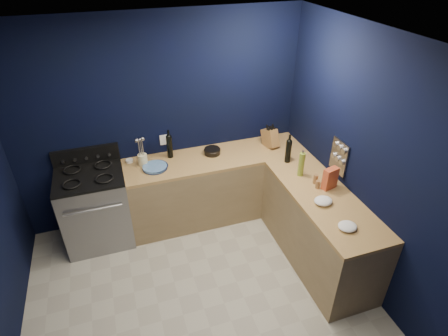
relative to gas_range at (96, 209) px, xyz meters
name	(u,v)px	position (x,y,z in m)	size (l,w,h in m)	color
floor	(204,310)	(0.93, -1.42, -0.47)	(3.50, 3.50, 0.02)	#AAA695
ceiling	(192,51)	(0.93, -1.42, 2.15)	(3.50, 3.50, 0.02)	silver
wall_back	(162,123)	(0.93, 0.34, 0.84)	(3.50, 0.02, 2.60)	black
wall_right	(376,174)	(2.69, -1.42, 0.84)	(0.02, 3.50, 2.60)	black
cab_back	(217,187)	(1.53, 0.02, -0.03)	(2.30, 0.63, 0.86)	#8D7550
top_back	(217,158)	(1.53, 0.02, 0.42)	(2.30, 0.63, 0.04)	brown
cab_right	(318,229)	(2.37, -1.13, -0.03)	(0.63, 1.67, 0.86)	#8D7550
top_right	(324,198)	(2.37, -1.13, 0.42)	(0.63, 1.67, 0.04)	brown
gas_range	(96,209)	(0.00, 0.00, 0.00)	(0.76, 0.66, 0.92)	gray
oven_door	(97,226)	(0.00, -0.32, -0.01)	(0.59, 0.02, 0.42)	black
cooktop	(88,176)	(0.00, 0.00, 0.48)	(0.76, 0.66, 0.03)	black
backguard	(86,155)	(0.00, 0.30, 0.58)	(0.76, 0.06, 0.20)	black
spice_panel	(339,157)	(2.67, -0.87, 0.72)	(0.02, 0.28, 0.38)	gray
wall_outlet	(164,140)	(0.93, 0.32, 0.62)	(0.09, 0.02, 0.13)	white
plate_stack	(155,167)	(0.75, -0.03, 0.46)	(0.29, 0.29, 0.04)	teal
ramekin	(130,161)	(0.48, 0.22, 0.46)	(0.09, 0.09, 0.03)	white
utensil_crock	(143,160)	(0.63, 0.10, 0.51)	(0.11, 0.11, 0.14)	beige
wine_bottle_back	(170,147)	(0.98, 0.19, 0.58)	(0.07, 0.07, 0.29)	black
lemon_basket	(212,151)	(1.49, 0.09, 0.48)	(0.20, 0.20, 0.08)	black
knife_block	(270,138)	(2.27, 0.06, 0.55)	(0.12, 0.21, 0.23)	brown
wine_bottle_right	(288,151)	(2.31, -0.38, 0.58)	(0.07, 0.07, 0.28)	black
oil_bottle	(301,164)	(2.31, -0.69, 0.58)	(0.07, 0.07, 0.29)	olive
spice_jar_near	(316,179)	(2.39, -0.89, 0.50)	(0.05, 0.05, 0.11)	olive
spice_jar_far	(318,184)	(2.37, -0.98, 0.49)	(0.05, 0.05, 0.09)	olive
crouton_bag	(330,178)	(2.49, -1.01, 0.56)	(0.17, 0.08, 0.25)	#A80B29
towel_front	(323,201)	(2.28, -1.24, 0.47)	(0.19, 0.16, 0.07)	white
towel_end	(347,226)	(2.30, -1.64, 0.47)	(0.18, 0.16, 0.05)	white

